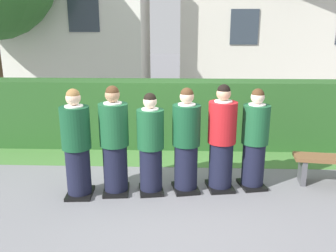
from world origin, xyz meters
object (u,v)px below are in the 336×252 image
at_px(student_front_row_0, 77,146).
at_px(student_in_red_blazer, 222,141).
at_px(student_front_row_2, 151,146).
at_px(student_front_row_5, 255,142).
at_px(student_front_row_3, 186,143).
at_px(student_front_row_1, 114,143).

bearing_deg(student_front_row_0, student_in_red_blazer, 8.50).
height_order(student_front_row_2, student_in_red_blazer, student_in_red_blazer).
bearing_deg(student_in_red_blazer, student_front_row_5, 9.24).
relative_size(student_front_row_0, student_front_row_5, 1.03).
height_order(student_front_row_3, student_front_row_5, student_front_row_3).
bearing_deg(student_in_red_blazer, student_front_row_0, -171.50).
xyz_separation_m(student_front_row_0, student_front_row_2, (1.08, 0.16, -0.04)).
distance_m(student_in_red_blazer, student_front_row_5, 0.53).
distance_m(student_front_row_1, student_in_red_blazer, 1.64).
distance_m(student_front_row_3, student_in_red_blazer, 0.55).
bearing_deg(student_front_row_3, student_in_red_blazer, 8.23).
bearing_deg(student_front_row_2, student_front_row_1, -176.28).
height_order(student_front_row_2, student_front_row_5, student_front_row_5).
xyz_separation_m(student_front_row_1, student_in_red_blazer, (1.63, 0.20, -0.00)).
height_order(student_front_row_1, student_front_row_2, student_front_row_1).
height_order(student_front_row_1, student_front_row_3, student_front_row_1).
distance_m(student_front_row_0, student_front_row_1, 0.55).
bearing_deg(student_front_row_3, student_front_row_1, -173.82).
relative_size(student_front_row_3, student_front_row_5, 1.02).
relative_size(student_front_row_1, student_front_row_3, 1.03).
relative_size(student_front_row_0, student_front_row_2, 1.05).
distance_m(student_front_row_2, student_in_red_blazer, 1.10).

